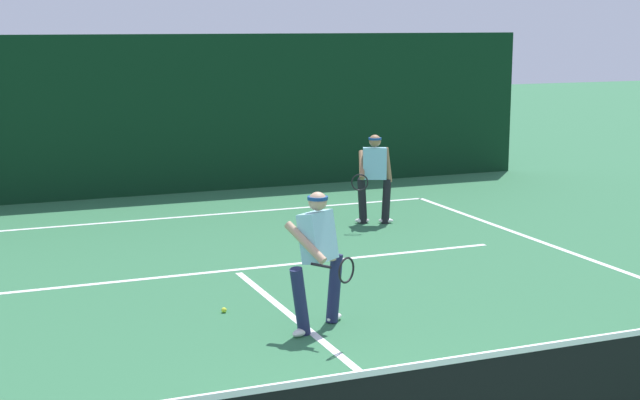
% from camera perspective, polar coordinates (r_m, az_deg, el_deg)
% --- Properties ---
extents(court_line_baseline_far, '(10.18, 0.10, 0.01)m').
position_cam_1_polar(court_line_baseline_far, '(17.29, -8.97, -1.06)').
color(court_line_baseline_far, white).
rests_on(court_line_baseline_far, ground_plane).
extents(court_line_service, '(8.30, 0.10, 0.01)m').
position_cam_1_polar(court_line_service, '(13.58, -5.16, -4.22)').
color(court_line_service, white).
rests_on(court_line_service, ground_plane).
extents(court_line_centre, '(0.10, 6.40, 0.01)m').
position_cam_1_polar(court_line_centre, '(10.53, 0.28, -8.62)').
color(court_line_centre, white).
rests_on(court_line_centre, ground_plane).
extents(player_near, '(0.87, 1.04, 1.61)m').
position_cam_1_polar(player_near, '(10.76, -0.11, -3.31)').
color(player_near, '#1E234C').
rests_on(player_near, ground_plane).
extents(player_far, '(0.96, 0.85, 1.57)m').
position_cam_1_polar(player_far, '(16.50, 3.29, 1.51)').
color(player_far, black).
rests_on(player_far, ground_plane).
extents(tennis_ball, '(0.07, 0.07, 0.07)m').
position_cam_1_polar(tennis_ball, '(11.64, -5.82, -6.63)').
color(tennis_ball, '#D1E033').
rests_on(tennis_ball, ground_plane).
extents(back_fence_windscreen, '(17.46, 0.12, 3.25)m').
position_cam_1_polar(back_fence_windscreen, '(19.44, -10.78, 5.01)').
color(back_fence_windscreen, black).
rests_on(back_fence_windscreen, ground_plane).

